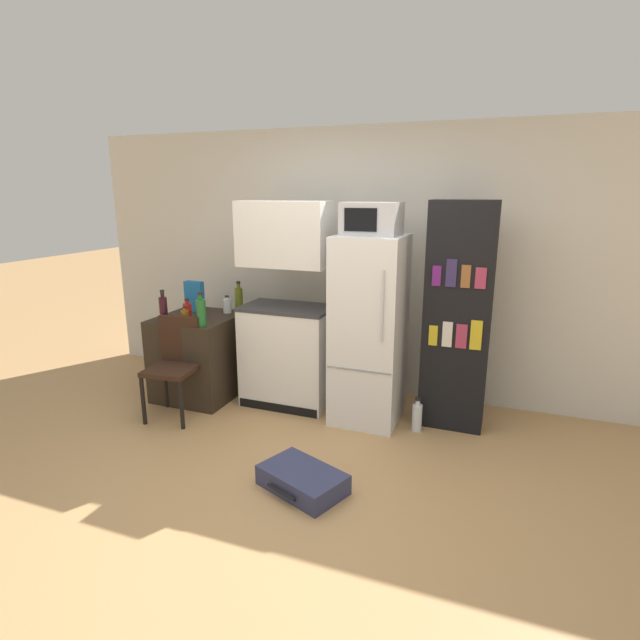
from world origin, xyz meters
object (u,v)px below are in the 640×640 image
refrigerator (369,330)px  bottle_green_tall (201,312)px  chair (176,358)px  water_bottle_front (417,417)px  suitcase_large_flat (302,480)px  bottle_clear_short (227,306)px  side_table (200,356)px  kitchen_hutch (287,316)px  bottle_amber_beer (185,317)px  bookshelf (457,318)px  bottle_olive_oil (239,299)px  bottle_wine_dark (163,309)px  cereal_box (194,296)px  bottle_ketchup_red (188,311)px  microwave (372,219)px

refrigerator → bottle_green_tall: (-1.42, -0.37, 0.12)m
chair → water_bottle_front: size_ratio=2.97×
suitcase_large_flat → bottle_clear_short: bearing=156.9°
side_table → kitchen_hutch: size_ratio=0.43×
chair → side_table: bearing=91.4°
side_table → bottle_amber_beer: bottle_amber_beer is taller
bookshelf → bottle_olive_oil: (-2.09, 0.08, -0.02)m
bottle_wine_dark → cereal_box: size_ratio=1.01×
bottle_ketchup_red → suitcase_large_flat: size_ratio=0.32×
bottle_green_tall → suitcase_large_flat: bearing=-33.2°
kitchen_hutch → chair: bearing=-144.6°
bottle_ketchup_red → microwave: bearing=8.5°
bottle_wine_dark → bottle_clear_short: bottle_wine_dark is taller
bottle_olive_oil → water_bottle_front: 2.03m
bottle_ketchup_red → refrigerator: bearing=8.6°
bottle_olive_oil → bottle_ketchup_red: (-0.27, -0.47, -0.04)m
side_table → bottle_ketchup_red: (0.02, -0.17, 0.48)m
microwave → bottle_clear_short: microwave is taller
bottle_olive_oil → bottle_amber_beer: bearing=-111.0°
refrigerator → bottle_olive_oil: 1.40m
side_table → refrigerator: (1.67, 0.08, 0.41)m
microwave → bottle_amber_beer: size_ratio=2.79×
kitchen_hutch → bottle_clear_short: bearing=171.9°
bookshelf → chair: (-2.31, -0.67, -0.42)m
chair → suitcase_large_flat: chair is taller
bottle_amber_beer → side_table: bearing=103.0°
kitchen_hutch → bottle_olive_oil: kitchen_hutch is taller
side_table → bottle_olive_oil: size_ratio=2.59×
microwave → side_table: bearing=-177.4°
kitchen_hutch → chair: kitchen_hutch is taller
refrigerator → bottle_ketchup_red: 1.67m
microwave → bottle_clear_short: (-1.48, 0.15, -0.87)m
microwave → water_bottle_front: 1.68m
refrigerator → bottle_amber_beer: (-1.60, -0.36, 0.06)m
bottle_amber_beer → water_bottle_front: 2.20m
bottle_wine_dark → suitcase_large_flat: bottle_wine_dark is taller
bottle_olive_oil → bottle_amber_beer: (-0.22, -0.58, -0.06)m
bottle_amber_beer → bottle_green_tall: bearing=-3.3°
bottle_olive_oil → suitcase_large_flat: bottle_olive_oil is taller
kitchen_hutch → cereal_box: bearing=177.8°
bottle_wine_dark → bottle_ketchup_red: (0.16, 0.14, -0.04)m
kitchen_hutch → bookshelf: 1.50m
bottle_wine_dark → refrigerator: bearing=12.1°
cereal_box → kitchen_hutch: bearing=-2.2°
bottle_clear_short → cereal_box: size_ratio=0.57×
side_table → microwave: microwave is taller
bottle_clear_short → bottle_wine_dark: bearing=-121.6°
kitchen_hutch → bookshelf: bookshelf is taller
bottle_clear_short → bottle_green_tall: size_ratio=0.56×
kitchen_hutch → bottle_green_tall: bearing=-146.3°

